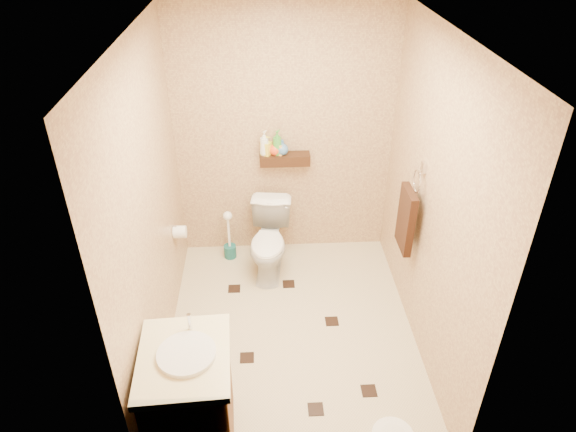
{
  "coord_description": "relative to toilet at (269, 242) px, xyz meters",
  "views": [
    {
      "loc": [
        -0.2,
        -3.07,
        3.11
      ],
      "look_at": [
        -0.02,
        0.25,
        0.99
      ],
      "focal_mm": 32.0,
      "sensor_mm": 36.0,
      "label": 1
    }
  ],
  "objects": [
    {
      "name": "ground",
      "position": [
        0.16,
        -0.83,
        -0.34
      ],
      "size": [
        2.5,
        2.5,
        0.0
      ],
      "primitive_type": "plane",
      "color": "beige",
      "rests_on": "ground"
    },
    {
      "name": "wall_back",
      "position": [
        0.16,
        0.42,
        0.86
      ],
      "size": [
        2.0,
        0.04,
        2.4
      ],
      "primitive_type": "cube",
      "color": "tan",
      "rests_on": "ground"
    },
    {
      "name": "wall_front",
      "position": [
        0.16,
        -2.08,
        0.86
      ],
      "size": [
        2.0,
        0.04,
        2.4
      ],
      "primitive_type": "cube",
      "color": "tan",
      "rests_on": "ground"
    },
    {
      "name": "wall_left",
      "position": [
        -0.84,
        -0.83,
        0.86
      ],
      "size": [
        0.04,
        2.5,
        2.4
      ],
      "primitive_type": "cube",
      "color": "tan",
      "rests_on": "ground"
    },
    {
      "name": "wall_right",
      "position": [
        1.16,
        -0.83,
        0.86
      ],
      "size": [
        0.04,
        2.5,
        2.4
      ],
      "primitive_type": "cube",
      "color": "tan",
      "rests_on": "ground"
    },
    {
      "name": "ceiling",
      "position": [
        0.16,
        -0.83,
        2.06
      ],
      "size": [
        2.0,
        2.5,
        0.02
      ],
      "primitive_type": "cube",
      "color": "silver",
      "rests_on": "wall_back"
    },
    {
      "name": "wall_shelf",
      "position": [
        0.16,
        0.34,
        0.68
      ],
      "size": [
        0.46,
        0.14,
        0.1
      ],
      "primitive_type": "cube",
      "color": "#361C0E",
      "rests_on": "wall_back"
    },
    {
      "name": "floor_accents",
      "position": [
        0.19,
        -0.89,
        -0.33
      ],
      "size": [
        1.14,
        1.48,
        0.01
      ],
      "color": "black",
      "rests_on": "ground"
    },
    {
      "name": "toilet",
      "position": [
        0.0,
        0.0,
        0.0
      ],
      "size": [
        0.45,
        0.7,
        0.68
      ],
      "primitive_type": "imported",
      "rotation": [
        0.0,
        0.0,
        -0.11
      ],
      "color": "white",
      "rests_on": "ground"
    },
    {
      "name": "vanity",
      "position": [
        -0.54,
        -1.78,
        0.08
      ],
      "size": [
        0.57,
        0.68,
        0.93
      ],
      "rotation": [
        0.0,
        0.0,
        0.05
      ],
      "color": "brown",
      "rests_on": "ground"
    },
    {
      "name": "toilet_brush",
      "position": [
        -0.39,
        0.24,
        -0.15
      ],
      "size": [
        0.12,
        0.12,
        0.53
      ],
      "color": "#175C5C",
      "rests_on": "ground"
    },
    {
      "name": "towel_ring",
      "position": [
        1.08,
        -0.58,
        0.61
      ],
      "size": [
        0.12,
        0.3,
        0.76
      ],
      "color": "silver",
      "rests_on": "wall_right"
    },
    {
      "name": "toilet_paper",
      "position": [
        -0.78,
        -0.18,
        0.26
      ],
      "size": [
        0.12,
        0.11,
        0.12
      ],
      "color": "white",
      "rests_on": "wall_left"
    },
    {
      "name": "bottle_a",
      "position": [
        -0.02,
        0.34,
        0.85
      ],
      "size": [
        0.12,
        0.12,
        0.23
      ],
      "primitive_type": "imported",
      "rotation": [
        0.0,
        0.0,
        2.53
      ],
      "color": "silver",
      "rests_on": "wall_shelf"
    },
    {
      "name": "bottle_b",
      "position": [
        -0.0,
        0.34,
        0.82
      ],
      "size": [
        0.11,
        0.11,
        0.18
      ],
      "primitive_type": "imported",
      "rotation": [
        0.0,
        0.0,
        1.03
      ],
      "color": "yellow",
      "rests_on": "wall_shelf"
    },
    {
      "name": "bottle_c",
      "position": [
        0.07,
        0.34,
        0.8
      ],
      "size": [
        0.13,
        0.13,
        0.14
      ],
      "primitive_type": "imported",
      "rotation": [
        0.0,
        0.0,
        5.99
      ],
      "color": "#EB471B",
      "rests_on": "wall_shelf"
    },
    {
      "name": "bottle_d",
      "position": [
        0.1,
        0.34,
        0.85
      ],
      "size": [
        0.13,
        0.13,
        0.23
      ],
      "primitive_type": "imported",
      "rotation": [
        0.0,
        0.0,
        2.45
      ],
      "color": "green",
      "rests_on": "wall_shelf"
    },
    {
      "name": "bottle_e",
      "position": [
        0.11,
        0.34,
        0.81
      ],
      "size": [
        0.09,
        0.09,
        0.15
      ],
      "primitive_type": "imported",
      "rotation": [
        0.0,
        0.0,
        4.32
      ],
      "color": "#F8BC52",
      "rests_on": "wall_shelf"
    },
    {
      "name": "bottle_f",
      "position": [
        0.14,
        0.34,
        0.8
      ],
      "size": [
        0.13,
        0.13,
        0.14
      ],
      "primitive_type": "imported",
      "rotation": [
        0.0,
        0.0,
        0.17
      ],
      "color": "teal",
      "rests_on": "wall_shelf"
    }
  ]
}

